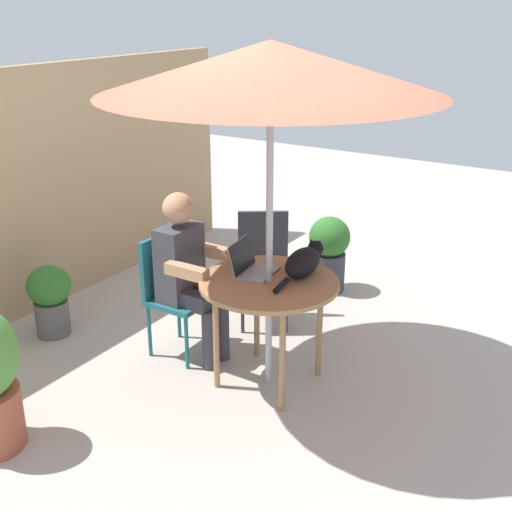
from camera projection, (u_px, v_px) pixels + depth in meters
ground_plane at (268, 380)px, 4.54m from camera, size 14.00×14.00×0.00m
fence_back at (30, 193)px, 5.30m from camera, size 4.82×0.08×1.98m
patio_table at (269, 291)px, 4.30m from camera, size 0.91×0.91×0.75m
patio_umbrella at (271, 68)px, 3.79m from camera, size 2.05×2.05×2.23m
chair_occupied at (171, 285)px, 4.76m from camera, size 0.40×0.40×0.89m
chair_empty at (263, 259)px, 5.25m from camera, size 0.55×0.55×0.89m
person_seated at (188, 268)px, 4.62m from camera, size 0.48×0.48×1.23m
laptop at (249, 264)px, 4.38m from camera, size 0.33×0.29×0.21m
cat at (304, 261)px, 4.36m from camera, size 0.65×0.23×0.17m
potted_plant_by_chair at (50, 297)px, 5.06m from camera, size 0.34×0.34×0.56m
potted_plant_corner at (329, 251)px, 5.84m from camera, size 0.36×0.36×0.68m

